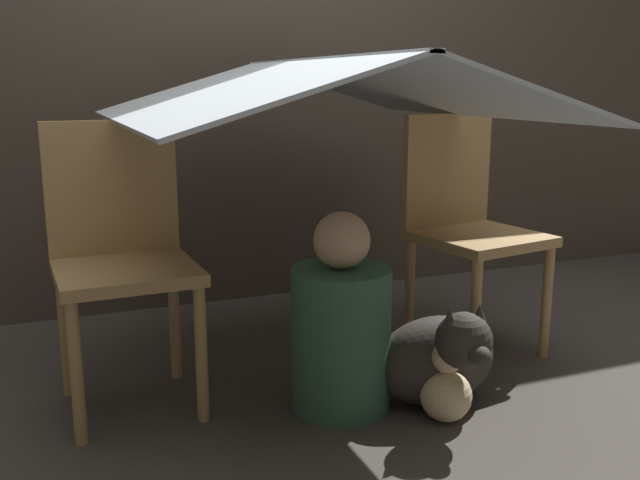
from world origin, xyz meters
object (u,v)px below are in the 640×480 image
chair_left (121,250)px  chair_right (466,221)px  dog (440,357)px  person_front (341,328)px

chair_left → chair_right: same height
chair_right → dog: 0.64m
chair_left → dog: bearing=-27.6°
chair_right → dog: chair_right is taller
chair_left → dog: (0.89, -0.42, -0.32)m
chair_left → dog: 1.03m
dog → chair_left: bearing=154.6°
chair_right → person_front: chair_right is taller
chair_right → person_front: bearing=-164.1°
person_front → chair_right: bearing=25.6°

